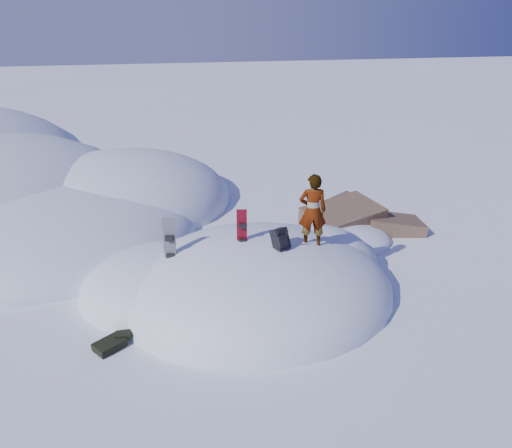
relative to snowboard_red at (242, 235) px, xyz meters
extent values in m
plane|color=white|center=(0.34, -0.07, -1.64)|extent=(120.00, 120.00, 0.00)
ellipsoid|color=silver|center=(0.34, -0.07, -1.64)|extent=(7.00, 6.00, 3.00)
ellipsoid|color=silver|center=(-1.86, 0.53, -1.64)|extent=(4.40, 4.00, 2.20)
ellipsoid|color=silver|center=(2.14, 0.73, -1.64)|extent=(3.60, 3.20, 2.50)
ellipsoid|color=silver|center=(-5.66, 4.93, -1.64)|extent=(10.00, 9.00, 2.80)
ellipsoid|color=silver|center=(-3.16, 7.43, -1.64)|extent=(8.00, 8.00, 3.60)
ellipsoid|color=silver|center=(-5.16, 3.93, -1.64)|extent=(6.00, 5.00, 1.80)
cube|color=brown|center=(3.94, 3.33, -1.54)|extent=(2.82, 2.41, 1.62)
cube|color=brown|center=(5.54, 2.93, -1.74)|extent=(2.16, 1.80, 1.33)
cube|color=brown|center=(4.54, 4.53, -1.64)|extent=(2.08, 2.01, 1.10)
ellipsoid|color=silver|center=(3.54, 2.33, -1.64)|extent=(3.20, 2.40, 1.00)
cube|color=#B60921|center=(0.00, 0.01, -0.02)|extent=(0.25, 0.07, 1.33)
cube|color=black|center=(0.00, -0.04, 0.25)|extent=(0.17, 0.11, 0.11)
cube|color=black|center=(0.00, -0.04, -0.15)|extent=(0.17, 0.11, 0.11)
cube|color=black|center=(-1.73, 0.14, -0.28)|extent=(0.30, 0.17, 1.58)
cube|color=black|center=(-1.73, 0.07, 0.03)|extent=(0.21, 0.16, 0.13)
cube|color=black|center=(-1.73, 0.07, -0.44)|extent=(0.21, 0.16, 0.13)
cube|color=black|center=(0.82, -0.50, 0.03)|extent=(0.51, 0.53, 0.56)
cube|color=black|center=(0.82, -0.66, 0.05)|extent=(0.31, 0.30, 0.30)
cylinder|color=black|center=(0.71, -0.63, 0.16)|extent=(0.04, 0.20, 0.37)
cylinder|color=black|center=(0.94, -0.63, 0.16)|extent=(0.04, 0.20, 0.37)
cube|color=black|center=(-3.18, -1.63, -1.55)|extent=(0.76, 0.72, 0.17)
cube|color=black|center=(-2.89, -1.44, -1.47)|extent=(0.34, 0.25, 0.12)
imported|color=slate|center=(1.68, -0.25, 0.58)|extent=(0.74, 0.56, 1.84)
camera|label=1|loc=(-1.94, -10.78, 5.00)|focal=35.00mm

